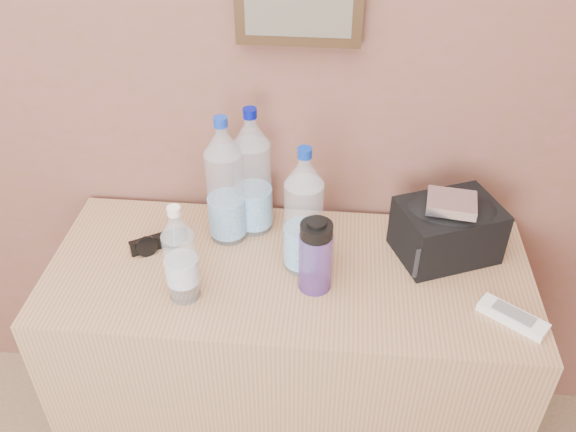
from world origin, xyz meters
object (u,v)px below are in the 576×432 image
Objects in this scene: pet_large_d at (303,217)px; foil_packet at (452,203)px; toiletry_bag at (448,227)px; pet_small at (181,259)px; pet_large_c at (253,178)px; dresser at (288,367)px; sunglasses at (159,241)px; ac_remote at (513,317)px; nalgene_bottle at (316,255)px; pet_large_b at (225,187)px.

pet_large_d is 0.36m from foil_packet.
pet_small is at bearing 175.98° from toiletry_bag.
pet_large_c is 3.07× the size of foil_packet.
pet_large_d is at bearing 31.15° from dresser.
sunglasses reaches higher than ac_remote.
pet_small is at bearing -153.84° from pet_large_d.
dresser is 10.49× the size of foil_packet.
ac_remote is at bearing -43.79° from sunglasses.
pet_large_d is 0.54m from ac_remote.
foil_packet is (0.50, -0.09, 0.02)m from pet_large_c.
sunglasses is (-0.11, 0.17, -0.10)m from pet_small.
pet_large_d reaches higher than toiletry_bag.
nalgene_bottle is (0.07, -0.05, 0.49)m from dresser.
toiletry_bag is 2.08× the size of foil_packet.
foil_packet is at bearing 11.28° from dresser.
toiletry_bag is (0.37, 0.08, -0.07)m from pet_large_d.
pet_large_c reaches higher than toiletry_bag.
foil_packet reaches higher than sunglasses.
nalgene_bottle is 1.69× the size of foil_packet.
dresser is at bearing 142.81° from nalgene_bottle.
ac_remote is at bearing -19.47° from pet_large_b.
pet_small is at bearing -168.84° from nalgene_bottle.
sunglasses is 0.76m from toiletry_bag.
nalgene_bottle is at bearing -177.30° from toiletry_bag.
dresser is 3.56× the size of pet_large_d.
foil_packet is (0.36, 0.06, 0.03)m from pet_large_d.
pet_large_d is at bearing -160.49° from ac_remote.
pet_small is 0.79m from ac_remote.
foil_packet is at bearing -130.71° from toiletry_bag.
dresser is at bearing -41.15° from sunglasses.
sunglasses is at bearing -158.74° from pet_large_b.
toiletry_bag reaches higher than dresser.
dresser is 3.44× the size of pet_large_b.
pet_large_b is at bearing -144.31° from pet_large_c.
pet_large_b reaches higher than pet_large_d.
pet_small is at bearing -163.07° from foil_packet.
pet_large_c reaches higher than pet_small.
ac_remote is (0.50, -0.15, -0.14)m from pet_large_d.
sunglasses reaches higher than dresser.
pet_large_c reaches higher than foil_packet.
pet_large_c is 0.21m from pet_large_d.
dresser is at bearing -168.72° from foil_packet.
pet_large_b is 0.24m from sunglasses.
sunglasses is (-0.39, 0.03, -0.13)m from pet_large_d.
pet_large_b is 2.26× the size of ac_remote.
pet_large_c is at bearing -168.73° from ac_remote.
sunglasses is at bearing -178.27° from foil_packet.
pet_large_b reaches higher than nalgene_bottle.
toiletry_bag is at bearing 25.65° from nalgene_bottle.
ac_remote reaches higher than dresser.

